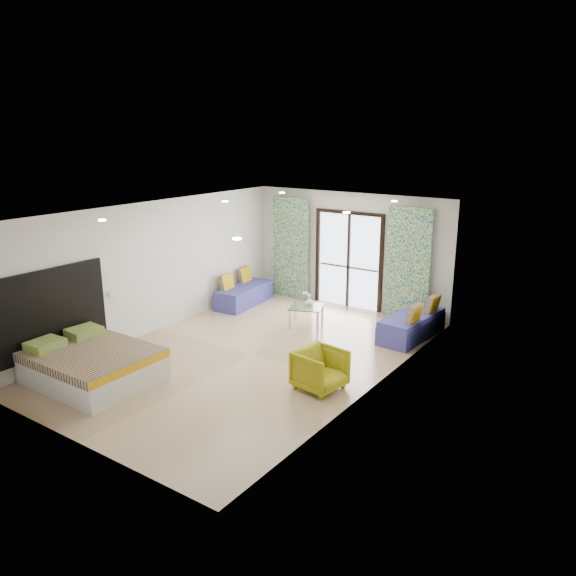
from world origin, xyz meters
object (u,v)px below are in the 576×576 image
Objects in this scene: bed at (92,365)px; daybed_left at (244,294)px; armchair at (320,368)px; coffee_table at (306,308)px; daybed_right at (412,325)px.

daybed_left reaches higher than bed.
daybed_left is 2.34× the size of armchair.
daybed_left is at bearing 62.47° from armchair.
coffee_table is (2.10, -0.46, 0.15)m from daybed_left.
bed is 6.14m from daybed_right.
bed is 1.16× the size of daybed_left.
daybed_right reaches higher than coffee_table.
daybed_left is (-0.64, 4.79, -0.03)m from bed.
armchair is (1.83, -2.42, -0.04)m from coffee_table.
armchair is at bearing 30.14° from bed.
daybed_right reaches higher than armchair.
armchair reaches higher than bed.
daybed_right is at bearing 3.08° from armchair.
daybed_right is at bearing 54.18° from bed.
daybed_right is 2.01× the size of coffee_table.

